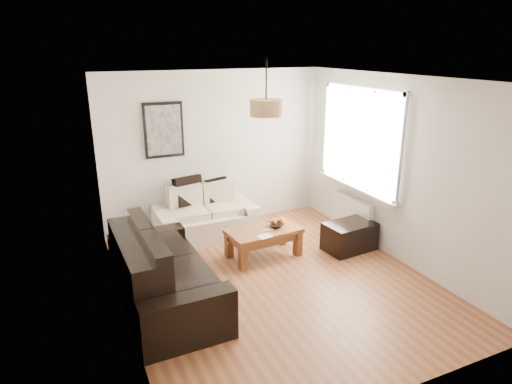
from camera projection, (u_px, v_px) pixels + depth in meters
name	position (u px, v px, depth m)	size (l,w,h in m)	color
floor	(275.00, 280.00, 5.88)	(4.50, 4.50, 0.00)	brown
ceiling	(278.00, 78.00, 5.06)	(3.80, 4.50, 0.00)	white
wall_back	(215.00, 150.00, 7.41)	(3.80, 0.04, 2.60)	silver
wall_front	(404.00, 264.00, 3.52)	(3.80, 0.04, 2.60)	silver
wall_left	(117.00, 209.00, 4.72)	(0.04, 4.50, 2.60)	silver
wall_right	(397.00, 170.00, 6.21)	(0.04, 4.50, 2.60)	silver
window_bay	(361.00, 139.00, 6.80)	(0.14, 1.90, 1.60)	white
radiator	(353.00, 213.00, 7.16)	(0.10, 0.90, 0.52)	white
poster	(164.00, 130.00, 6.93)	(0.62, 0.04, 0.87)	black
pendant_shade	(266.00, 108.00, 5.44)	(0.40, 0.40, 0.20)	tan
loveseat_cream	(205.00, 213.00, 7.15)	(1.58, 0.86, 0.78)	beige
sofa_leather	(165.00, 269.00, 5.23)	(2.06, 1.00, 0.89)	black
coffee_table	(264.00, 243.00, 6.48)	(1.05, 0.57, 0.43)	brown
ottoman	(349.00, 236.00, 6.70)	(0.75, 0.48, 0.43)	black
cushion_left	(189.00, 191.00, 7.13)	(0.47, 0.15, 0.47)	black
cushion_right	(217.00, 190.00, 7.33)	(0.38, 0.12, 0.38)	black
fruit_bowl	(275.00, 225.00, 6.49)	(0.24, 0.24, 0.06)	black
orange_a	(283.00, 222.00, 6.55)	(0.07, 0.07, 0.07)	orange
orange_b	(282.00, 220.00, 6.64)	(0.09, 0.09, 0.09)	orange
orange_c	(275.00, 222.00, 6.56)	(0.06, 0.06, 0.06)	#DE5312
papers	(265.00, 236.00, 6.17)	(0.20, 0.14, 0.01)	silver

